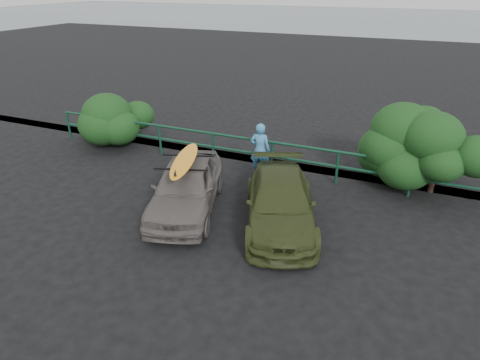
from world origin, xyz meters
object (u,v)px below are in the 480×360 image
object	(u,v)px
sedan	(186,187)
olive_vehicle	(280,203)
man	(260,150)
surfboard	(184,160)
guardrail	(242,152)

from	to	relation	value
sedan	olive_vehicle	xyz separation A→B (m)	(2.44, 0.26, -0.08)
sedan	man	world-z (taller)	man
surfboard	olive_vehicle	bearing A→B (deg)	-11.92
olive_vehicle	surfboard	bearing A→B (deg)	165.42
sedan	surfboard	world-z (taller)	surfboard
sedan	olive_vehicle	bearing A→B (deg)	-11.92
sedan	olive_vehicle	distance (m)	2.45
sedan	olive_vehicle	size ratio (longest dim) A/B	0.96
guardrail	sedan	size ratio (longest dim) A/B	3.65
man	surfboard	distance (m)	2.94
olive_vehicle	surfboard	world-z (taller)	surfboard
olive_vehicle	sedan	bearing A→B (deg)	165.42
guardrail	surfboard	world-z (taller)	surfboard
man	sedan	bearing A→B (deg)	63.83
man	surfboard	world-z (taller)	man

